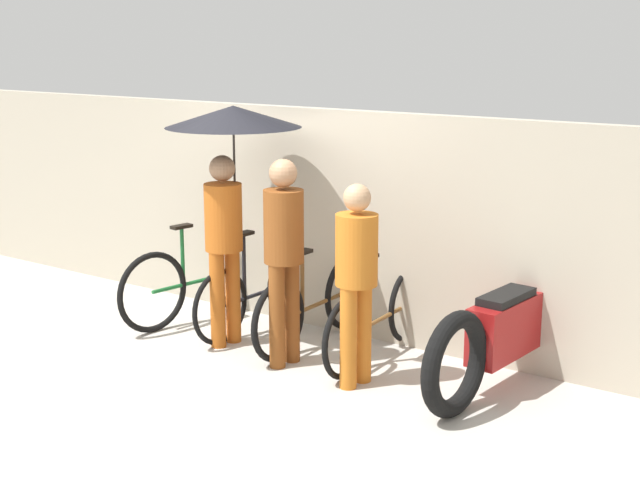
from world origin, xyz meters
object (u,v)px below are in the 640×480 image
(pedestrian_leading, at_px, (230,152))
(pedestrian_center, at_px, (284,246))
(parked_bicycle_0, at_px, (200,279))
(motorcycle, at_px, (505,333))
(parked_bicycle_1, at_px, (258,291))
(parked_bicycle_2, at_px, (315,303))
(parked_bicycle_3, at_px, (379,317))
(pedestrian_trailing, at_px, (356,270))

(pedestrian_leading, height_order, pedestrian_center, pedestrian_leading)
(parked_bicycle_0, distance_m, pedestrian_center, 1.58)
(pedestrian_leading, bearing_deg, motorcycle, 15.33)
(parked_bicycle_1, bearing_deg, pedestrian_center, -125.49)
(parked_bicycle_1, bearing_deg, motorcycle, -87.46)
(motorcycle, bearing_deg, parked_bicycle_2, 95.84)
(pedestrian_leading, relative_size, pedestrian_center, 1.22)
(parked_bicycle_3, relative_size, pedestrian_leading, 0.83)
(parked_bicycle_0, height_order, pedestrian_leading, pedestrian_leading)
(parked_bicycle_0, height_order, parked_bicycle_2, parked_bicycle_2)
(parked_bicycle_0, distance_m, motorcycle, 3.02)
(pedestrian_center, bearing_deg, motorcycle, 23.60)
(pedestrian_trailing, bearing_deg, parked_bicycle_3, 110.35)
(parked_bicycle_1, bearing_deg, pedestrian_trailing, -110.50)
(pedestrian_leading, bearing_deg, pedestrian_center, -9.38)
(pedestrian_center, height_order, pedestrian_trailing, pedestrian_center)
(pedestrian_center, xyz_separation_m, pedestrian_trailing, (0.71, -0.04, -0.08))
(parked_bicycle_1, relative_size, pedestrian_center, 0.97)
(parked_bicycle_2, distance_m, pedestrian_leading, 1.49)
(pedestrian_leading, distance_m, pedestrian_trailing, 1.61)
(parked_bicycle_2, bearing_deg, pedestrian_trailing, -126.79)
(parked_bicycle_3, distance_m, pedestrian_leading, 1.85)
(parked_bicycle_3, xyz_separation_m, pedestrian_center, (-0.55, -0.56, 0.64))
(parked_bicycle_2, xyz_separation_m, pedestrian_trailing, (0.80, -0.59, 0.54))
(parked_bicycle_0, height_order, parked_bicycle_3, parked_bicycle_3)
(parked_bicycle_0, xyz_separation_m, pedestrian_center, (1.37, -0.49, 0.60))
(parked_bicycle_3, xyz_separation_m, pedestrian_trailing, (0.16, -0.60, 0.56))
(parked_bicycle_3, distance_m, pedestrian_center, 1.01)
(parked_bicycle_3, relative_size, pedestrian_center, 1.01)
(parked_bicycle_0, xyz_separation_m, motorcycle, (3.02, 0.09, 0.04))
(parked_bicycle_1, height_order, pedestrian_center, pedestrian_center)
(parked_bicycle_0, relative_size, motorcycle, 0.82)
(parked_bicycle_3, height_order, pedestrian_center, pedestrian_center)
(parked_bicycle_2, distance_m, parked_bicycle_3, 0.64)
(parked_bicycle_0, bearing_deg, pedestrian_center, -100.54)
(pedestrian_leading, distance_m, pedestrian_center, 0.99)
(pedestrian_center, bearing_deg, parked_bicycle_2, 103.30)
(parked_bicycle_1, bearing_deg, parked_bicycle_3, -87.98)
(parked_bicycle_2, distance_m, pedestrian_trailing, 1.13)
(pedestrian_center, xyz_separation_m, motorcycle, (1.65, 0.58, -0.57))
(pedestrian_leading, height_order, motorcycle, pedestrian_leading)
(pedestrian_center, bearing_deg, pedestrian_trailing, 1.27)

